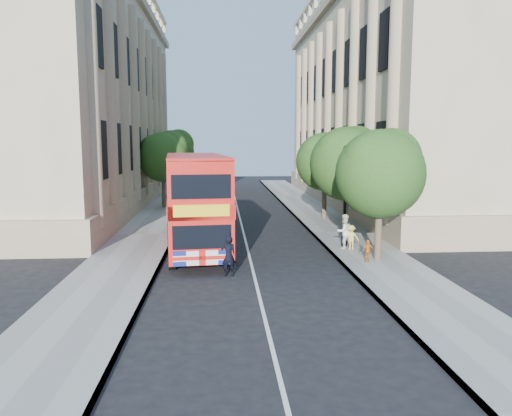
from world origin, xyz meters
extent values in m
plane|color=black|center=(0.00, 0.00, 0.00)|extent=(120.00, 120.00, 0.00)
cube|color=gray|center=(5.75, 10.00, 0.06)|extent=(3.50, 80.00, 0.12)
cube|color=gray|center=(-5.75, 10.00, 0.06)|extent=(3.50, 80.00, 0.12)
cube|color=tan|center=(13.80, 24.00, 9.00)|extent=(12.00, 38.00, 18.00)
cube|color=tan|center=(-13.80, 24.00, 9.00)|extent=(12.00, 38.00, 18.00)
cylinder|color=#473828|center=(5.80, 3.00, 1.43)|extent=(0.32, 0.32, 2.86)
sphere|color=#264818|center=(5.80, 3.00, 4.03)|extent=(4.00, 4.00, 4.00)
sphere|color=#264818|center=(6.40, 3.40, 4.68)|extent=(2.80, 2.80, 2.80)
sphere|color=#264818|center=(5.30, 2.70, 4.55)|extent=(2.60, 2.60, 2.60)
cylinder|color=#473828|center=(5.80, 9.00, 1.50)|extent=(0.32, 0.32, 2.99)
sphere|color=#264818|center=(5.80, 9.00, 4.22)|extent=(4.20, 4.20, 4.20)
sphere|color=#264818|center=(6.40, 9.40, 4.90)|extent=(2.94, 2.94, 2.94)
sphere|color=#264818|center=(5.30, 8.70, 4.76)|extent=(2.73, 2.73, 2.73)
cylinder|color=#473828|center=(5.80, 15.00, 1.45)|extent=(0.32, 0.32, 2.90)
sphere|color=#264818|center=(5.80, 15.00, 4.09)|extent=(4.00, 4.00, 4.00)
sphere|color=#264818|center=(6.40, 15.40, 4.75)|extent=(2.80, 2.80, 2.80)
sphere|color=#264818|center=(5.30, 14.70, 4.62)|extent=(2.60, 2.60, 2.60)
cylinder|color=#473828|center=(-6.00, 22.00, 1.50)|extent=(0.32, 0.32, 2.99)
sphere|color=#264818|center=(-6.00, 22.00, 4.22)|extent=(4.00, 4.00, 4.00)
sphere|color=#264818|center=(-5.40, 22.40, 4.90)|extent=(2.80, 2.80, 2.80)
sphere|color=#264818|center=(-6.50, 21.70, 4.76)|extent=(2.60, 2.60, 2.60)
cylinder|color=#473828|center=(-6.00, 30.00, 1.58)|extent=(0.32, 0.32, 3.17)
sphere|color=#264818|center=(-6.00, 30.00, 4.46)|extent=(4.20, 4.20, 4.20)
sphere|color=#264818|center=(-5.40, 30.40, 5.18)|extent=(2.94, 2.94, 2.94)
sphere|color=#264818|center=(-6.50, 29.70, 5.04)|extent=(2.73, 2.73, 2.73)
cylinder|color=black|center=(5.00, 6.00, 0.37)|extent=(0.30, 0.30, 0.50)
cylinder|color=black|center=(5.00, 6.00, 2.62)|extent=(0.14, 0.14, 5.00)
sphere|color=black|center=(5.00, 6.00, 5.12)|extent=(0.32, 0.32, 0.32)
cube|color=red|center=(-2.60, 5.97, 2.60)|extent=(3.65, 10.39, 4.23)
cube|color=black|center=(-2.60, 5.97, 1.66)|extent=(3.64, 9.75, 0.96)
cube|color=black|center=(-2.60, 5.97, 3.69)|extent=(3.64, 9.75, 0.96)
cube|color=yellow|center=(-2.11, 0.90, 2.73)|extent=(2.25, 0.30, 0.48)
cylinder|color=black|center=(-3.46, 2.28, 0.54)|extent=(0.40, 1.09, 1.07)
cylinder|color=black|center=(-1.05, 2.51, 0.54)|extent=(0.40, 1.09, 1.07)
cylinder|color=black|center=(-4.13, 9.21, 0.54)|extent=(0.40, 1.09, 1.07)
cylinder|color=black|center=(-1.72, 9.44, 0.54)|extent=(0.40, 1.09, 1.07)
cube|color=black|center=(-1.87, 11.53, 1.28)|extent=(1.97, 1.79, 1.98)
cube|color=black|center=(-1.91, 10.72, 1.51)|extent=(1.70, 0.18, 0.66)
cube|color=black|center=(-1.77, 13.60, 1.46)|extent=(2.03, 3.11, 2.36)
cube|color=black|center=(-1.80, 13.04, 0.33)|extent=(1.91, 4.61, 0.24)
cylinder|color=black|center=(-2.72, 11.47, 0.38)|extent=(0.24, 0.76, 0.76)
cylinder|color=black|center=(-1.03, 11.39, 0.38)|extent=(0.24, 0.76, 0.76)
cylinder|color=black|center=(-2.58, 14.58, 0.38)|extent=(0.24, 0.76, 0.76)
cylinder|color=black|center=(-0.88, 14.51, 0.38)|extent=(0.24, 0.76, 0.76)
imported|color=black|center=(-1.05, 1.00, 0.84)|extent=(0.65, 0.47, 1.68)
imported|color=white|center=(4.82, 5.37, 0.99)|extent=(1.00, 0.88, 1.74)
imported|color=orange|center=(5.20, 2.52, 0.63)|extent=(0.64, 0.40, 1.01)
imported|color=#E2C94D|center=(5.15, 5.22, 0.72)|extent=(0.82, 0.52, 1.21)
camera|label=1|loc=(-1.32, -18.88, 5.47)|focal=35.00mm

